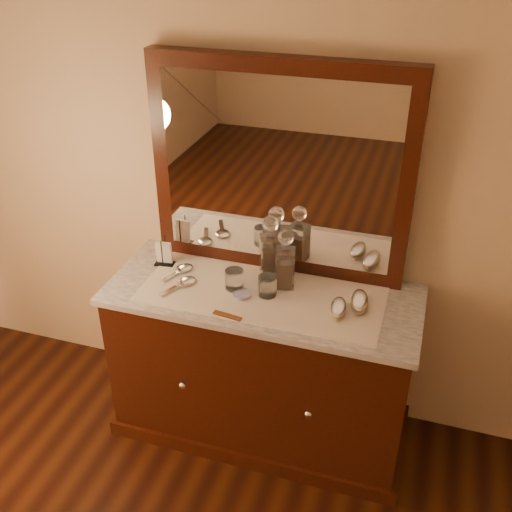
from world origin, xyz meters
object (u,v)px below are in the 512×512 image
at_px(hand_mirror_outer, 182,270).
at_px(brush_near, 338,309).
at_px(pin_dish, 242,294).
at_px(mirror_frame, 279,171).
at_px(brush_far, 359,302).
at_px(hand_mirror_inner, 183,283).
at_px(napkin_rack, 164,254).
at_px(dresser_cabinet, 262,366).
at_px(comb, 227,316).
at_px(decanter_left, 270,252).
at_px(decanter_right, 285,265).

bearing_deg(hand_mirror_outer, brush_near, -7.87).
bearing_deg(pin_dish, mirror_frame, 75.56).
bearing_deg(brush_far, hand_mirror_inner, -174.71).
bearing_deg(napkin_rack, brush_near, -9.46).
height_order(hand_mirror_outer, hand_mirror_inner, same).
relative_size(napkin_rack, brush_far, 0.81).
height_order(dresser_cabinet, hand_mirror_outer, hand_mirror_outer).
height_order(comb, decanter_left, decanter_left).
height_order(mirror_frame, decanter_left, mirror_frame).
bearing_deg(decanter_right, napkin_rack, 179.15).
bearing_deg(mirror_frame, hand_mirror_inner, -140.85).
bearing_deg(brush_near, hand_mirror_outer, 172.13).
xyz_separation_m(napkin_rack, decanter_right, (0.61, -0.01, 0.06)).
bearing_deg(decanter_left, brush_far, -16.89).
bearing_deg(mirror_frame, pin_dish, -104.44).
height_order(decanter_left, brush_near, decanter_left).
bearing_deg(hand_mirror_inner, decanter_left, 30.57).
relative_size(decanter_left, decanter_right, 1.06).
distance_m(decanter_left, hand_mirror_inner, 0.43).
relative_size(decanter_left, brush_near, 1.90).
xyz_separation_m(brush_near, hand_mirror_inner, (-0.73, 0.00, -0.01)).
height_order(comb, napkin_rack, napkin_rack).
relative_size(comb, brush_far, 0.75).
height_order(pin_dish, brush_far, brush_far).
bearing_deg(decanter_right, brush_near, -26.64).
xyz_separation_m(dresser_cabinet, comb, (-0.09, -0.23, 0.45)).
relative_size(brush_far, hand_mirror_inner, 0.85).
relative_size(pin_dish, decanter_right, 0.29).
xyz_separation_m(mirror_frame, decanter_left, (-0.01, -0.09, -0.38)).
xyz_separation_m(decanter_right, brush_far, (0.36, -0.06, -0.09)).
xyz_separation_m(napkin_rack, brush_near, (0.89, -0.15, -0.03)).
distance_m(brush_far, hand_mirror_outer, 0.86).
height_order(mirror_frame, hand_mirror_outer, mirror_frame).
height_order(brush_near, hand_mirror_inner, brush_near).
bearing_deg(hand_mirror_inner, napkin_rack, 138.18).
distance_m(decanter_left, brush_near, 0.44).
xyz_separation_m(comb, brush_far, (0.53, 0.25, 0.02)).
bearing_deg(decanter_right, comb, -118.91).
distance_m(brush_near, brush_far, 0.11).
distance_m(comb, decanter_right, 0.37).
bearing_deg(pin_dish, brush_far, 8.65).
bearing_deg(hand_mirror_inner, comb, -31.51).
bearing_deg(brush_near, pin_dish, -179.87).
bearing_deg(dresser_cabinet, hand_mirror_outer, 173.22).
distance_m(dresser_cabinet, comb, 0.51).
bearing_deg(decanter_right, hand_mirror_inner, -163.15).
bearing_deg(comb, pin_dish, 94.40).
xyz_separation_m(brush_near, brush_far, (0.08, 0.08, 0.00)).
distance_m(dresser_cabinet, brush_far, 0.64).
bearing_deg(napkin_rack, decanter_left, 7.19).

